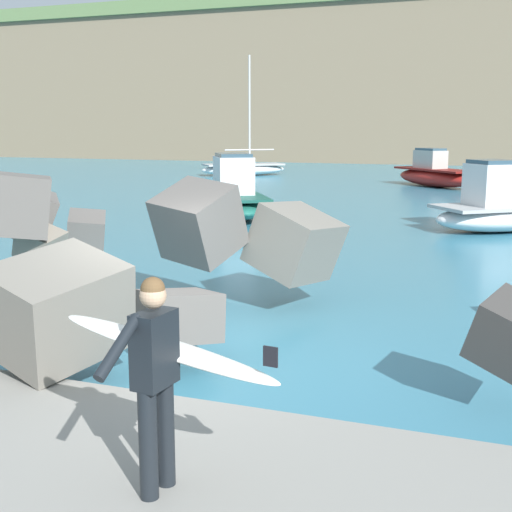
% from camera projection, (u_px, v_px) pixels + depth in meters
% --- Properties ---
extents(ground_plane, '(400.00, 400.00, 0.00)m').
position_uv_depth(ground_plane, '(195.00, 359.00, 9.51)').
color(ground_plane, teal).
extents(breakwater_jetty, '(32.76, 6.67, 3.71)m').
position_uv_depth(breakwater_jetty, '(127.00, 248.00, 10.83)').
color(breakwater_jetty, slate).
rests_on(breakwater_jetty, ground).
extents(surfer_with_board, '(2.12, 1.26, 1.78)m').
position_uv_depth(surfer_with_board, '(159.00, 364.00, 5.53)').
color(surfer_with_board, black).
rests_on(surfer_with_board, walkway_path).
extents(boat_near_left, '(5.12, 5.12, 2.01)m').
position_uv_depth(boat_near_left, '(434.00, 174.00, 36.52)').
color(boat_near_left, maroon).
rests_on(boat_near_left, ground).
extents(boat_near_centre, '(4.89, 6.26, 2.23)m').
position_uv_depth(boat_near_centre, '(232.00, 197.00, 24.52)').
color(boat_near_centre, '#1E6656').
rests_on(boat_near_centre, ground).
extents(boat_near_right, '(5.50, 5.04, 7.56)m').
position_uv_depth(boat_near_right, '(244.00, 168.00, 44.77)').
color(boat_near_right, white).
rests_on(boat_near_right, ground).
extents(boat_mid_left, '(4.53, 4.17, 2.16)m').
position_uv_depth(boat_mid_left, '(497.00, 210.00, 20.98)').
color(boat_mid_left, white).
rests_on(boat_mid_left, ground).
extents(headland_bluff, '(88.49, 35.70, 14.50)m').
position_uv_depth(headland_bluff, '(420.00, 86.00, 72.68)').
color(headland_bluff, '#847056').
rests_on(headland_bluff, ground).
extents(station_building_central, '(4.42, 8.33, 6.48)m').
position_uv_depth(station_building_central, '(282.00, 1.00, 81.73)').
color(station_building_central, beige).
rests_on(station_building_central, headland_bluff).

